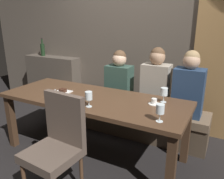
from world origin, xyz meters
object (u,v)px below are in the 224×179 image
object	(u,v)px
dessert_plate	(62,92)
diner_far_end	(189,86)
diner_redhead	(119,78)
espresso_cup	(154,102)
diner_bearded	(156,80)
chair_near_side	(58,141)
fork_on_table	(52,91)
wine_glass_end_right	(89,96)
wine_glass_end_left	(160,109)
banquette_bench	(119,116)
wine_bottle_dark_red	(43,49)
dining_table	(93,104)
wine_glass_far_right	(164,92)

from	to	relation	value
dessert_plate	diner_far_end	bearing A→B (deg)	27.47
diner_redhead	espresso_cup	bearing A→B (deg)	-40.25
diner_bearded	chair_near_side	bearing A→B (deg)	-107.12
diner_redhead	fork_on_table	xyz separation A→B (m)	(-0.55, -0.79, -0.06)
wine_glass_end_right	wine_glass_end_left	bearing A→B (deg)	-0.06
banquette_bench	dessert_plate	bearing A→B (deg)	-120.05
chair_near_side	espresso_cup	xyz separation A→B (m)	(0.62, 0.84, 0.21)
diner_far_end	dessert_plate	size ratio (longest dim) A/B	4.28
wine_bottle_dark_red	dessert_plate	xyz separation A→B (m)	(1.32, -1.06, -0.32)
wine_glass_end_left	dining_table	bearing A→B (deg)	163.03
chair_near_side	diner_bearded	bearing A→B (deg)	72.88
diner_bearded	wine_glass_far_right	size ratio (longest dim) A/B	5.00
diner_bearded	espresso_cup	world-z (taller)	diner_bearded
diner_bearded	banquette_bench	bearing A→B (deg)	-177.41
espresso_cup	banquette_bench	bearing A→B (deg)	140.32
banquette_bench	espresso_cup	size ratio (longest dim) A/B	20.83
diner_far_end	wine_bottle_dark_red	world-z (taller)	wine_bottle_dark_red
banquette_bench	diner_far_end	distance (m)	1.13
dining_table	fork_on_table	size ratio (longest dim) A/B	12.94
diner_redhead	diner_far_end	world-z (taller)	diner_far_end
chair_near_side	dining_table	bearing A→B (deg)	96.40
chair_near_side	wine_glass_end_left	distance (m)	0.96
wine_glass_end_right	fork_on_table	bearing A→B (deg)	163.72
banquette_bench	wine_glass_end_left	bearing A→B (deg)	-47.83
dining_table	wine_bottle_dark_red	size ratio (longest dim) A/B	6.75
diner_redhead	fork_on_table	size ratio (longest dim) A/B	4.41
diner_far_end	wine_glass_end_left	xyz separation A→B (m)	(-0.08, -0.95, 0.02)
chair_near_side	wine_glass_far_right	size ratio (longest dim) A/B	5.98
diner_far_end	dessert_plate	xyz separation A→B (m)	(-1.37, -0.71, -0.08)
chair_near_side	wine_glass_far_right	xyz separation A→B (m)	(0.69, 0.95, 0.30)
diner_far_end	diner_redhead	bearing A→B (deg)	177.52
banquette_bench	fork_on_table	distance (m)	1.08
dining_table	wine_glass_far_right	distance (m)	0.83
diner_far_end	wine_glass_end_right	distance (m)	1.26
wine_bottle_dark_red	espresso_cup	xyz separation A→B (m)	(2.45, -0.91, -0.30)
dining_table	chair_near_side	size ratio (longest dim) A/B	2.24
diner_far_end	espresso_cup	distance (m)	0.62
wine_glass_end_right	wine_bottle_dark_red	bearing A→B (deg)	145.42
dining_table	diner_bearded	size ratio (longest dim) A/B	2.68
espresso_cup	diner_far_end	bearing A→B (deg)	66.02
diner_bearded	wine_glass_end_left	size ratio (longest dim) A/B	5.00
diner_far_end	wine_glass_far_right	world-z (taller)	diner_far_end
banquette_bench	diner_far_end	world-z (taller)	diner_far_end
dining_table	espresso_cup	size ratio (longest dim) A/B	18.33
diner_bearded	diner_far_end	size ratio (longest dim) A/B	1.01
wine_bottle_dark_red	wine_glass_end_right	bearing A→B (deg)	-34.58
diner_far_end	dessert_plate	world-z (taller)	diner_far_end
diner_bearded	diner_far_end	distance (m)	0.43
diner_far_end	chair_near_side	bearing A→B (deg)	-121.80
wine_glass_end_left	diner_far_end	bearing A→B (deg)	85.47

